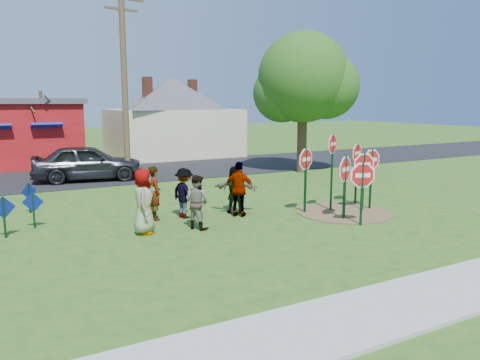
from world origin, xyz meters
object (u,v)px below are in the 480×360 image
object	(u,v)px
stop_sign_a	(362,180)
person_b	(155,193)
stop_sign_b	(332,152)
suv	(88,162)
stop_sign_d	(357,158)
person_a	(144,201)
stop_sign_c	(371,165)
leafy_tree	(305,82)
utility_pole	(124,80)

from	to	relation	value
stop_sign_a	person_b	bearing A→B (deg)	167.75
stop_sign_b	suv	size ratio (longest dim) A/B	0.56
suv	stop_sign_d	bearing A→B (deg)	-131.96
person_b	suv	world-z (taller)	suv
stop_sign_b	stop_sign_d	size ratio (longest dim) A/B	1.17
stop_sign_d	person_a	distance (m)	8.04
stop_sign_c	stop_sign_d	world-z (taller)	stop_sign_d
stop_sign_b	person_a	distance (m)	6.58
stop_sign_c	leafy_tree	bearing A→B (deg)	68.71
person_a	utility_pole	size ratio (longest dim) A/B	0.21
person_b	leafy_tree	bearing A→B (deg)	-58.28
stop_sign_a	person_b	distance (m)	6.44
stop_sign_a	leafy_tree	xyz separation A→B (m)	(5.02, 9.77, 3.32)
stop_sign_a	stop_sign_d	bearing A→B (deg)	73.21
stop_sign_c	person_a	distance (m)	7.89
utility_pole	person_a	bearing A→B (deg)	-102.65
person_a	suv	world-z (taller)	person_a
stop_sign_d	suv	xyz separation A→B (m)	(-7.62, 9.87, -0.81)
stop_sign_d	suv	bearing A→B (deg)	105.07
stop_sign_b	leafy_tree	distance (m)	9.46
stop_sign_a	person_a	distance (m)	6.48
stop_sign_d	suv	distance (m)	12.50
person_b	suv	distance (m)	8.59
stop_sign_b	stop_sign_c	world-z (taller)	stop_sign_b
person_a	stop_sign_a	bearing A→B (deg)	-88.41
stop_sign_b	person_b	distance (m)	6.07
stop_sign_d	leafy_tree	world-z (taller)	leafy_tree
stop_sign_c	person_a	size ratio (longest dim) A/B	1.20
stop_sign_c	stop_sign_d	bearing A→B (deg)	79.25
person_b	suv	xyz separation A→B (m)	(-0.40, 8.58, 0.03)
utility_pole	stop_sign_a	bearing A→B (deg)	-70.69
stop_sign_c	person_b	bearing A→B (deg)	162.58
stop_sign_a	suv	world-z (taller)	stop_sign_a
stop_sign_b	stop_sign_d	xyz separation A→B (m)	(1.52, 0.44, -0.33)
stop_sign_a	stop_sign_b	bearing A→B (deg)	100.02
person_a	suv	xyz separation A→B (m)	(0.38, 9.97, -0.04)
stop_sign_a	utility_pole	world-z (taller)	utility_pole
person_a	utility_pole	xyz separation A→B (m)	(2.05, 9.13, 3.75)
stop_sign_d	stop_sign_c	bearing A→B (deg)	-123.37
stop_sign_a	stop_sign_b	xyz separation A→B (m)	(0.43, 1.94, 0.64)
stop_sign_d	utility_pole	distance (m)	11.23
stop_sign_a	stop_sign_c	bearing A→B (deg)	61.99
stop_sign_b	suv	world-z (taller)	stop_sign_b
stop_sign_b	leafy_tree	xyz separation A→B (m)	(4.58, 7.83, 2.68)
person_a	person_b	bearing A→B (deg)	-7.10
stop_sign_b	suv	bearing A→B (deg)	92.92
suv	leafy_tree	bearing A→B (deg)	-92.67
stop_sign_d	utility_pole	world-z (taller)	utility_pole
stop_sign_b	suv	distance (m)	12.04
stop_sign_a	person_a	xyz separation A→B (m)	(-6.05, 2.28, -0.46)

